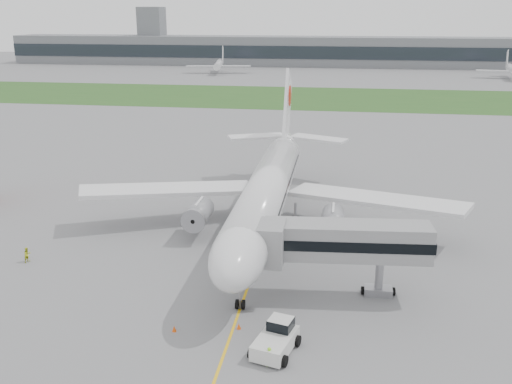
# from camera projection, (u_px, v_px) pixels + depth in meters

# --- Properties ---
(ground) EXTENTS (600.00, 600.00, 0.00)m
(ground) POSITION_uv_depth(u_px,v_px,m) (263.00, 246.00, 66.73)
(ground) COLOR gray
(ground) RESTS_ON ground
(apron_markings) EXTENTS (70.00, 70.00, 0.04)m
(apron_markings) POSITION_uv_depth(u_px,v_px,m) (256.00, 263.00, 62.02)
(apron_markings) COLOR yellow
(apron_markings) RESTS_ON ground
(grass_strip) EXTENTS (600.00, 50.00, 0.02)m
(grass_strip) POSITION_uv_depth(u_px,v_px,m) (315.00, 98.00, 179.76)
(grass_strip) COLOR #28531F
(grass_strip) RESTS_ON ground
(terminal_building) EXTENTS (320.00, 22.30, 14.00)m
(terminal_building) POSITION_uv_depth(u_px,v_px,m) (327.00, 51.00, 281.12)
(terminal_building) COLOR gray
(terminal_building) RESTS_ON ground
(control_tower) EXTENTS (12.00, 12.00, 56.00)m
(control_tower) POSITION_uv_depth(u_px,v_px,m) (154.00, 63.00, 298.07)
(control_tower) COLOR gray
(control_tower) RESTS_ON ground
(airliner) EXTENTS (48.13, 53.95, 17.88)m
(airliner) POSITION_uv_depth(u_px,v_px,m) (268.00, 187.00, 69.60)
(airliner) COLOR silver
(airliner) RESTS_ON ground
(pushback_tug) EXTENTS (4.06, 5.14, 2.37)m
(pushback_tug) POSITION_uv_depth(u_px,v_px,m) (277.00, 338.00, 45.92)
(pushback_tug) COLOR silver
(pushback_tug) RESTS_ON ground
(jet_bridge) EXTENTS (16.58, 5.89, 7.68)m
(jet_bridge) POSITION_uv_depth(u_px,v_px,m) (336.00, 242.00, 53.13)
(jet_bridge) COLOR gray
(jet_bridge) RESTS_ON ground
(safety_cone_left) EXTENTS (0.39, 0.39, 0.53)m
(safety_cone_left) POSITION_uv_depth(u_px,v_px,m) (174.00, 329.00, 48.81)
(safety_cone_left) COLOR #E74D0C
(safety_cone_left) RESTS_ON ground
(safety_cone_right) EXTENTS (0.38, 0.38, 0.52)m
(safety_cone_right) POSITION_uv_depth(u_px,v_px,m) (239.00, 326.00, 49.20)
(safety_cone_right) COLOR #E74D0C
(safety_cone_right) RESTS_ON ground
(ground_crew_near) EXTENTS (0.71, 0.59, 1.68)m
(ground_crew_near) POSITION_uv_depth(u_px,v_px,m) (269.00, 357.00, 43.85)
(ground_crew_near) COLOR #A1FB29
(ground_crew_near) RESTS_ON ground
(ground_crew_far) EXTENTS (0.87, 0.99, 1.70)m
(ground_crew_far) POSITION_uv_depth(u_px,v_px,m) (27.00, 255.00, 62.14)
(ground_crew_far) COLOR gold
(ground_crew_far) RESTS_ON ground
(distant_aircraft_left) EXTENTS (31.45, 28.68, 10.73)m
(distant_aircraft_left) POSITION_uv_depth(u_px,v_px,m) (219.00, 73.00, 249.80)
(distant_aircraft_left) COLOR silver
(distant_aircraft_left) RESTS_ON ground
(distant_aircraft_right) EXTENTS (30.55, 27.85, 10.43)m
(distant_aircraft_right) POSITION_uv_depth(u_px,v_px,m) (511.00, 79.00, 229.23)
(distant_aircraft_right) COLOR silver
(distant_aircraft_right) RESTS_ON ground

